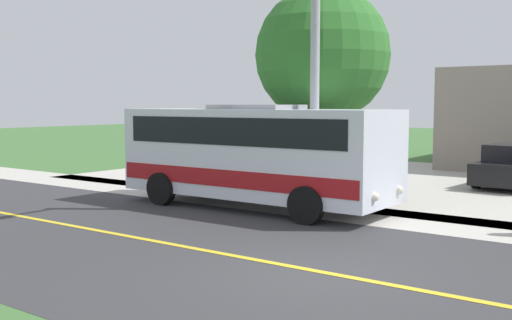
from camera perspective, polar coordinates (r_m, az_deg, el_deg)
name	(u,v)px	position (r m, az deg, el deg)	size (l,w,h in m)	color
ground_plane	(321,272)	(10.25, 6.15, -10.48)	(120.00, 120.00, 0.00)	#3D6633
road_surface	(321,272)	(10.25, 6.15, -10.46)	(8.00, 100.00, 0.01)	#333335
sidewalk	(431,223)	(14.87, 16.18, -5.68)	(2.40, 100.00, 0.01)	#B2ADA3
road_centre_line	(321,272)	(10.24, 6.15, -10.43)	(0.16, 100.00, 0.00)	gold
shuttle_bus_front	(256,151)	(16.26, 0.04, 0.87)	(2.79, 7.64, 2.76)	silver
street_light_pole	(313,28)	(15.75, 5.38, 12.31)	(1.97, 0.24, 8.60)	#9E9EA3
tree_curbside	(322,55)	(18.44, 6.27, 9.78)	(4.04, 4.04, 6.27)	#4C3826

